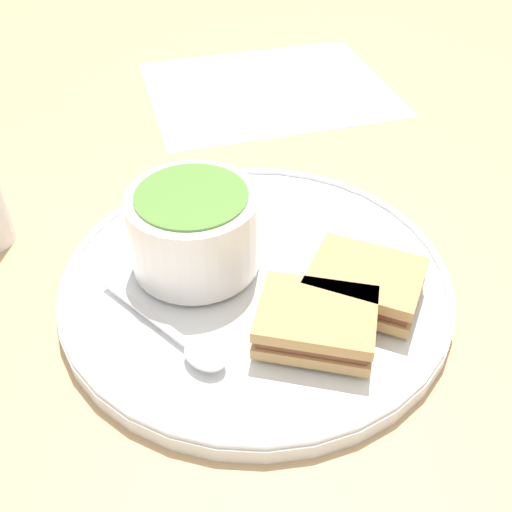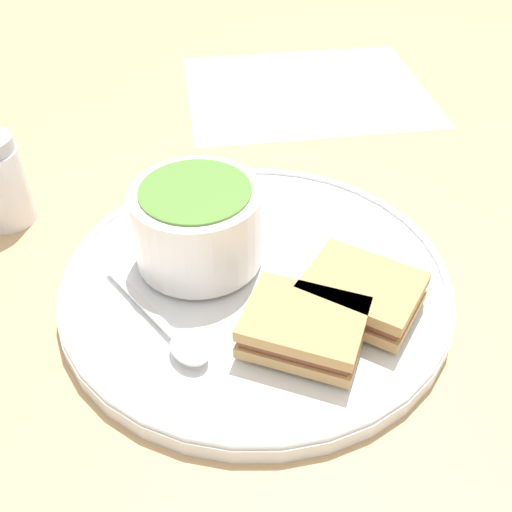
{
  "view_description": "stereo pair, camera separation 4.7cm",
  "coord_description": "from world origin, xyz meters",
  "px_view_note": "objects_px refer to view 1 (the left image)",
  "views": [
    {
      "loc": [
        -0.35,
        0.01,
        0.34
      ],
      "look_at": [
        0.0,
        0.0,
        0.04
      ],
      "focal_mm": 42.0,
      "sensor_mm": 36.0,
      "label": 1
    },
    {
      "loc": [
        -0.35,
        -0.03,
        0.34
      ],
      "look_at": [
        0.0,
        0.0,
        0.04
      ],
      "focal_mm": 42.0,
      "sensor_mm": 36.0,
      "label": 2
    }
  ],
  "objects_px": {
    "soup_bowl": "(194,229)",
    "spoon": "(193,347)",
    "sandwich_half_near": "(316,322)",
    "sandwich_half_far": "(365,283)"
  },
  "relations": [
    {
      "from": "soup_bowl",
      "to": "sandwich_half_near",
      "type": "bearing_deg",
      "value": -133.43
    },
    {
      "from": "soup_bowl",
      "to": "spoon",
      "type": "height_order",
      "value": "soup_bowl"
    },
    {
      "from": "sandwich_half_near",
      "to": "sandwich_half_far",
      "type": "height_order",
      "value": "same"
    },
    {
      "from": "sandwich_half_near",
      "to": "soup_bowl",
      "type": "bearing_deg",
      "value": 46.57
    },
    {
      "from": "soup_bowl",
      "to": "sandwich_half_far",
      "type": "bearing_deg",
      "value": -109.18
    },
    {
      "from": "soup_bowl",
      "to": "spoon",
      "type": "xyz_separation_m",
      "value": [
        -0.09,
        -0.0,
        -0.03
      ]
    },
    {
      "from": "spoon",
      "to": "soup_bowl",
      "type": "bearing_deg",
      "value": 135.33
    },
    {
      "from": "spoon",
      "to": "sandwich_half_far",
      "type": "bearing_deg",
      "value": 65.82
    },
    {
      "from": "soup_bowl",
      "to": "spoon",
      "type": "bearing_deg",
      "value": -179.19
    },
    {
      "from": "soup_bowl",
      "to": "sandwich_half_far",
      "type": "relative_size",
      "value": 1.02
    }
  ]
}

